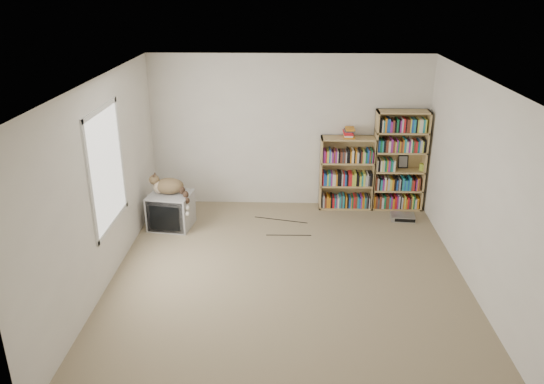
{
  "coord_description": "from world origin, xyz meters",
  "views": [
    {
      "loc": [
        -0.02,
        -5.87,
        3.54
      ],
      "look_at": [
        -0.23,
        1.0,
        0.79
      ],
      "focal_mm": 35.0,
      "sensor_mm": 36.0,
      "label": 1
    }
  ],
  "objects_px": {
    "cat": "(172,189)",
    "dvd_player": "(403,217)",
    "bookcase_short": "(347,176)",
    "crt_tv": "(171,210)",
    "bookcase_tall": "(399,163)"
  },
  "relations": [
    {
      "from": "bookcase_short",
      "to": "crt_tv",
      "type": "bearing_deg",
      "value": -162.9
    },
    {
      "from": "cat",
      "to": "dvd_player",
      "type": "bearing_deg",
      "value": 4.24
    },
    {
      "from": "cat",
      "to": "bookcase_tall",
      "type": "relative_size",
      "value": 0.4
    },
    {
      "from": "bookcase_short",
      "to": "dvd_player",
      "type": "bearing_deg",
      "value": -29.78
    },
    {
      "from": "cat",
      "to": "bookcase_tall",
      "type": "xyz_separation_m",
      "value": [
        3.55,
        0.86,
        0.17
      ]
    },
    {
      "from": "cat",
      "to": "dvd_player",
      "type": "relative_size",
      "value": 1.78
    },
    {
      "from": "cat",
      "to": "dvd_player",
      "type": "distance_m",
      "value": 3.65
    },
    {
      "from": "crt_tv",
      "to": "bookcase_tall",
      "type": "distance_m",
      "value": 3.72
    },
    {
      "from": "bookcase_tall",
      "to": "bookcase_short",
      "type": "height_order",
      "value": "bookcase_tall"
    },
    {
      "from": "cat",
      "to": "crt_tv",
      "type": "bearing_deg",
      "value": 158.66
    },
    {
      "from": "crt_tv",
      "to": "bookcase_tall",
      "type": "bearing_deg",
      "value": 20.84
    },
    {
      "from": "crt_tv",
      "to": "bookcase_tall",
      "type": "height_order",
      "value": "bookcase_tall"
    },
    {
      "from": "bookcase_tall",
      "to": "bookcase_short",
      "type": "relative_size",
      "value": 1.36
    },
    {
      "from": "crt_tv",
      "to": "cat",
      "type": "relative_size",
      "value": 1.04
    },
    {
      "from": "crt_tv",
      "to": "bookcase_short",
      "type": "distance_m",
      "value": 2.89
    }
  ]
}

